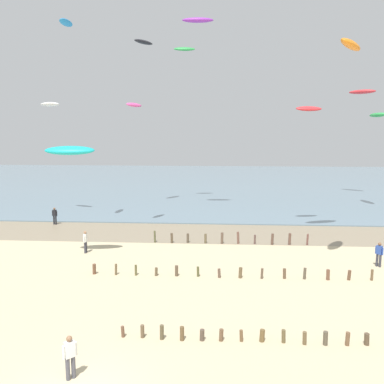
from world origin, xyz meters
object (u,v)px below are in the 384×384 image
(kite_aloft_9, at_px, (362,92))
(kite_aloft_11, at_px, (351,45))
(person_trailing_behind, at_px, (55,215))
(kite_aloft_2, at_px, (50,104))
(kite_aloft_7, at_px, (66,23))
(person_mid_beach, at_px, (85,241))
(person_right_flank, at_px, (70,356))
(kite_aloft_5, at_px, (144,42))
(kite_aloft_6, at_px, (134,105))
(person_left_flank, at_px, (379,254))
(kite_aloft_3, at_px, (184,49))
(kite_aloft_8, at_px, (70,150))
(kite_aloft_1, at_px, (198,20))
(kite_aloft_4, at_px, (309,109))
(kite_aloft_0, at_px, (378,115))

(kite_aloft_9, height_order, kite_aloft_11, kite_aloft_9)
(person_trailing_behind, height_order, kite_aloft_2, kite_aloft_2)
(kite_aloft_7, bearing_deg, person_mid_beach, 28.52)
(person_right_flank, bearing_deg, kite_aloft_9, 60.78)
(kite_aloft_5, height_order, kite_aloft_11, kite_aloft_5)
(kite_aloft_2, bearing_deg, kite_aloft_6, -5.38)
(person_mid_beach, distance_m, kite_aloft_11, 22.71)
(person_mid_beach, distance_m, kite_aloft_9, 43.51)
(person_left_flank, height_order, kite_aloft_9, kite_aloft_9)
(kite_aloft_2, distance_m, kite_aloft_5, 12.54)
(kite_aloft_6, bearing_deg, kite_aloft_3, 12.49)
(person_trailing_behind, bearing_deg, kite_aloft_9, 28.64)
(person_left_flank, xyz_separation_m, kite_aloft_5, (-19.59, 19.52, 18.27))
(kite_aloft_5, distance_m, kite_aloft_11, 27.11)
(kite_aloft_3, relative_size, kite_aloft_8, 0.76)
(kite_aloft_2, bearing_deg, kite_aloft_9, 44.36)
(kite_aloft_1, relative_size, kite_aloft_6, 1.58)
(person_mid_beach, xyz_separation_m, kite_aloft_6, (2.26, 8.15, 10.71))
(kite_aloft_7, bearing_deg, kite_aloft_8, 22.72)
(kite_aloft_1, distance_m, kite_aloft_5, 6.93)
(person_trailing_behind, height_order, kite_aloft_11, kite_aloft_11)
(person_trailing_behind, bearing_deg, person_left_flank, -22.09)
(person_right_flank, bearing_deg, kite_aloft_4, 61.50)
(kite_aloft_3, distance_m, kite_aloft_5, 5.88)
(kite_aloft_0, relative_size, kite_aloft_7, 1.39)
(kite_aloft_0, bearing_deg, kite_aloft_9, 163.22)
(kite_aloft_7, height_order, kite_aloft_11, kite_aloft_7)
(kite_aloft_5, bearing_deg, kite_aloft_0, 127.59)
(kite_aloft_8, bearing_deg, kite_aloft_7, 102.04)
(kite_aloft_0, height_order, kite_aloft_7, kite_aloft_7)
(person_right_flank, relative_size, kite_aloft_7, 0.74)
(kite_aloft_2, relative_size, kite_aloft_6, 1.24)
(person_right_flank, distance_m, kite_aloft_2, 33.63)
(person_mid_beach, height_order, person_trailing_behind, same)
(person_left_flank, height_order, kite_aloft_6, kite_aloft_6)
(kite_aloft_5, bearing_deg, kite_aloft_8, 29.46)
(kite_aloft_6, distance_m, kite_aloft_8, 11.06)
(kite_aloft_0, height_order, kite_aloft_11, kite_aloft_11)
(kite_aloft_2, bearing_deg, kite_aloft_11, -10.76)
(person_right_flank, height_order, kite_aloft_3, kite_aloft_3)
(person_trailing_behind, relative_size, kite_aloft_11, 0.56)
(kite_aloft_9, bearing_deg, person_right_flank, -84.51)
(person_left_flank, distance_m, kite_aloft_2, 34.59)
(kite_aloft_1, height_order, kite_aloft_3, kite_aloft_1)
(person_right_flank, height_order, person_trailing_behind, same)
(kite_aloft_2, bearing_deg, kite_aloft_0, 31.17)
(kite_aloft_3, distance_m, kite_aloft_8, 26.92)
(person_left_flank, bearing_deg, kite_aloft_1, 128.19)
(kite_aloft_5, bearing_deg, person_left_flank, 79.42)
(kite_aloft_9, bearing_deg, kite_aloft_0, -62.96)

